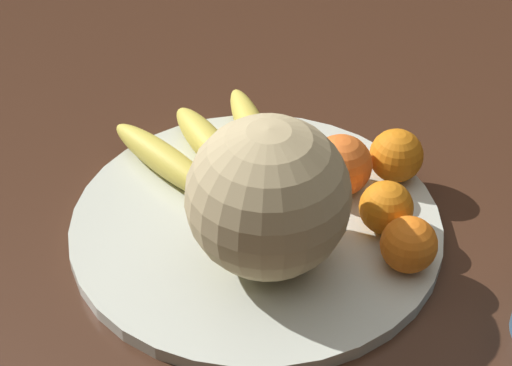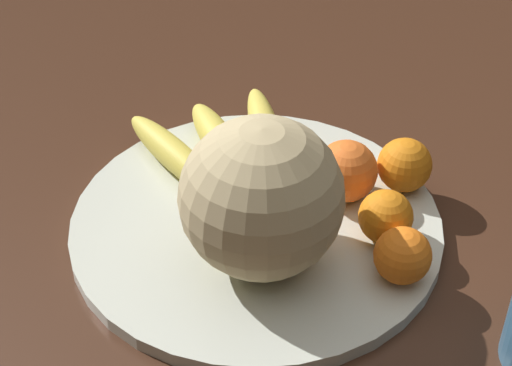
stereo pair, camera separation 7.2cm
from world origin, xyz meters
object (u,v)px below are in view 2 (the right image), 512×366
orange_back_left (405,165)px  banana_bunch (221,144)px  orange_mid_center (403,256)px  orange_back_right (290,158)px  kitchen_table (261,243)px  orange_front_left (346,171)px  produce_tag (320,205)px  orange_front_right (386,217)px  melon (262,198)px  fruit_bowl (256,225)px

orange_back_left → banana_bunch: bearing=-93.6°
orange_mid_center → orange_back_right: size_ratio=0.93×
kitchen_table → banana_bunch: size_ratio=6.41×
orange_front_left → produce_tag: size_ratio=0.89×
orange_front_left → banana_bunch: bearing=-105.5°
orange_mid_center → orange_back_left: (-0.14, -0.01, 0.00)m
orange_front_right → orange_back_left: orange_back_left is taller
kitchen_table → orange_back_right: (0.00, 0.03, 0.14)m
kitchen_table → melon: bearing=11.0°
orange_back_right → produce_tag: (0.04, 0.04, -0.03)m
orange_front_left → orange_back_right: (-0.02, -0.06, -0.00)m
orange_front_left → produce_tag: (0.02, -0.02, -0.03)m
orange_mid_center → produce_tag: orange_mid_center is taller
orange_back_left → produce_tag: size_ratio=0.79×
melon → orange_front_left: bearing=148.7°
kitchen_table → orange_front_left: 0.17m
melon → orange_back_left: size_ratio=2.66×
melon → orange_mid_center: bearing=90.9°
orange_front_right → produce_tag: bearing=-117.3°
melon → orange_front_right: size_ratio=2.84×
orange_front_left → orange_back_right: orange_front_left is taller
fruit_bowl → banana_bunch: (-0.10, -0.06, 0.03)m
orange_front_left → produce_tag: bearing=-45.8°
orange_front_left → orange_back_right: 0.07m
melon → orange_mid_center: 0.15m
fruit_bowl → orange_front_right: bearing=89.6°
kitchen_table → orange_back_right: orange_back_right is taller
banana_bunch → orange_front_right: orange_front_right is taller
kitchen_table → orange_mid_center: (0.13, 0.16, 0.13)m
orange_front_right → orange_mid_center: (0.05, 0.02, 0.00)m
melon → produce_tag: bearing=153.2°
kitchen_table → orange_mid_center: 0.25m
fruit_bowl → produce_tag: (-0.04, 0.06, 0.01)m
kitchen_table → orange_front_right: 0.21m
orange_front_left → orange_front_right: size_ratio=1.21×
kitchen_table → banana_bunch: (-0.02, -0.05, 0.12)m
orange_mid_center → fruit_bowl: bearing=-109.5°
banana_bunch → orange_front_right: (0.10, 0.19, 0.01)m
melon → orange_back_left: melon is taller
orange_front_left → orange_back_right: bearing=-104.2°
orange_front_right → produce_tag: orange_front_right is taller
fruit_bowl → orange_back_left: 0.17m
produce_tag → fruit_bowl: bearing=-42.0°
banana_bunch → orange_back_right: 0.09m
kitchen_table → melon: 0.23m
orange_front_left → orange_back_left: (-0.03, 0.06, -0.00)m
banana_bunch → produce_tag: bearing=-151.5°
orange_front_left → orange_front_right: bearing=38.5°
orange_back_left → orange_back_right: 0.12m
orange_mid_center → produce_tag: bearing=-134.7°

